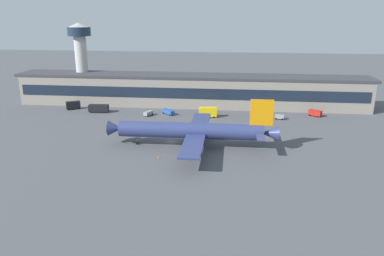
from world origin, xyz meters
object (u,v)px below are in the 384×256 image
Objects in this scene: catering_truck at (207,112)px; traffic_cone_0 at (159,157)px; crew_van at (315,113)px; follow_me_car at (148,113)px; stair_truck at (73,105)px; fuel_truck at (98,108)px; airliner at (193,131)px; baggage_tug at (279,117)px; control_tower at (81,54)px; belt_loader at (168,112)px.

catering_truck is 48.92m from traffic_cone_0.
catering_truck reaches higher than crew_van.
crew_van is (69.06, 7.28, 0.37)m from follow_me_car.
follow_me_car is (35.67, -7.04, -0.89)m from stair_truck.
airliner is at bearing -40.37° from fuel_truck.
catering_truck is at bearing -3.23° from fuel_truck.
crew_van is at bearing 23.32° from baggage_tug.
airliner is 48.12m from baggage_tug.
fuel_truck is (12.93, -4.06, -0.10)m from stair_truck.
catering_truck is 10.87× the size of traffic_cone_0.
airliner is 63.25m from crew_van.
airliner is at bearing 51.55° from traffic_cone_0.
stair_truck is at bearing -84.61° from control_tower.
control_tower is 96.49m from baggage_tug.
stair_truck is at bearing -179.87° from crew_van.
fuel_truck is 1.54× the size of crew_van.
control_tower is 53.73× the size of traffic_cone_0.
belt_loader is 8.69× the size of traffic_cone_0.
belt_loader is 17.04m from catering_truck.
airliner is 36.43m from catering_truck.
control_tower is at bearing 165.79° from baggage_tug.
crew_van reaches higher than belt_loader.
belt_loader is 45.98m from baggage_tug.
follow_me_car is (-23.07, 35.97, -4.20)m from airliner.
baggage_tug is (53.89, 0.75, -0.00)m from follow_me_car.
crew_van is 77.60m from traffic_cone_0.
follow_me_car is 0.56× the size of fuel_truck.
stair_truck is at bearing 162.58° from fuel_truck.
baggage_tug is at bearing -4.02° from stair_truck.
belt_loader is at bearing -176.07° from crew_van.
follow_me_car is at bearing -173.98° from crew_van.
control_tower is 6.19× the size of belt_loader.
crew_van is at bearing 44.80° from traffic_cone_0.
traffic_cone_0 is (-10.74, -47.69, -1.95)m from catering_truck.
control_tower reaches higher than traffic_cone_0.
crew_van is 8.02× the size of traffic_cone_0.
catering_truck is (60.42, -6.74, 0.31)m from stair_truck.
stair_truck is 1.16× the size of crew_van.
fuel_truck is 12.39× the size of traffic_cone_0.
catering_truck is (16.77, -2.79, 1.14)m from belt_loader.
control_tower is at bearing 135.25° from airliner.
crew_van is (45.98, 43.25, -3.83)m from airliner.
catering_truck is (47.49, -2.68, 0.41)m from fuel_truck.
crew_van is at bearing 0.13° from stair_truck.
catering_truck reaches higher than follow_me_car.
crew_van is at bearing 43.25° from airliner.
belt_loader is at bearing -5.17° from stair_truck.
catering_truck is at bearing -20.78° from control_tower.
airliner reaches higher than crew_van.
fuel_truck reaches higher than follow_me_car.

